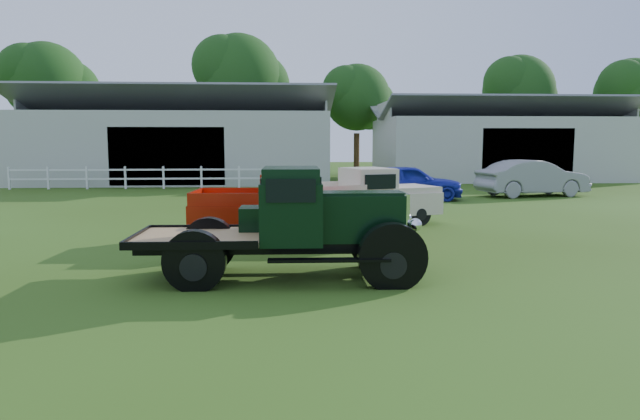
{
  "coord_description": "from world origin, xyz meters",
  "views": [
    {
      "loc": [
        -0.55,
        -10.83,
        2.49
      ],
      "look_at": [
        0.2,
        1.2,
        1.05
      ],
      "focal_mm": 32.0,
      "sensor_mm": 36.0,
      "label": 1
    }
  ],
  "objects_px": {
    "red_pickup": "(286,207)",
    "misc_car_grey": "(532,178)",
    "misc_car_blue": "(409,182)",
    "vintage_flatbed": "(286,223)",
    "white_pickup": "(365,197)"
  },
  "relations": [
    {
      "from": "vintage_flatbed",
      "to": "red_pickup",
      "type": "height_order",
      "value": "vintage_flatbed"
    },
    {
      "from": "misc_car_blue",
      "to": "misc_car_grey",
      "type": "relative_size",
      "value": 0.89
    },
    {
      "from": "misc_car_blue",
      "to": "misc_car_grey",
      "type": "bearing_deg",
      "value": -74.41
    },
    {
      "from": "white_pickup",
      "to": "misc_car_grey",
      "type": "distance_m",
      "value": 12.51
    },
    {
      "from": "misc_car_blue",
      "to": "vintage_flatbed",
      "type": "bearing_deg",
      "value": 161.69
    },
    {
      "from": "vintage_flatbed",
      "to": "red_pickup",
      "type": "xyz_separation_m",
      "value": [
        0.0,
        3.89,
        -0.14
      ]
    },
    {
      "from": "white_pickup",
      "to": "misc_car_grey",
      "type": "relative_size",
      "value": 0.91
    },
    {
      "from": "misc_car_blue",
      "to": "red_pickup",
      "type": "bearing_deg",
      "value": 154.6
    },
    {
      "from": "vintage_flatbed",
      "to": "misc_car_grey",
      "type": "xyz_separation_m",
      "value": [
        11.37,
        15.21,
        -0.19
      ]
    },
    {
      "from": "vintage_flatbed",
      "to": "misc_car_grey",
      "type": "relative_size",
      "value": 1.02
    },
    {
      "from": "misc_car_blue",
      "to": "white_pickup",
      "type": "bearing_deg",
      "value": 160.81
    },
    {
      "from": "red_pickup",
      "to": "misc_car_grey",
      "type": "distance_m",
      "value": 16.04
    },
    {
      "from": "red_pickup",
      "to": "white_pickup",
      "type": "height_order",
      "value": "red_pickup"
    },
    {
      "from": "vintage_flatbed",
      "to": "red_pickup",
      "type": "distance_m",
      "value": 3.89
    },
    {
      "from": "white_pickup",
      "to": "misc_car_blue",
      "type": "xyz_separation_m",
      "value": [
        2.95,
        7.31,
        -0.08
      ]
    }
  ]
}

